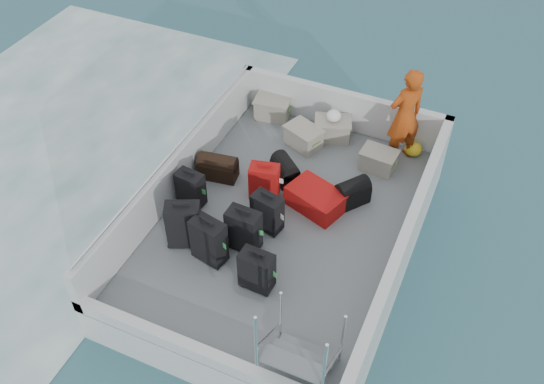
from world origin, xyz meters
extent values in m
plane|color=#163E4F|center=(0.00, 0.00, 0.00)|extent=(160.00, 160.00, 0.00)
plane|color=white|center=(-4.80, 0.00, 0.00)|extent=(10.00, 10.00, 0.00)
cube|color=silver|center=(0.00, 0.00, 0.30)|extent=(3.60, 5.00, 0.60)
cube|color=slate|center=(0.00, 0.00, 0.61)|extent=(3.30, 4.70, 0.02)
cube|color=#B7BCBC|center=(-1.73, 0.00, 0.97)|extent=(0.14, 5.00, 0.70)
cube|color=#B7BCBC|center=(1.73, 0.00, 0.97)|extent=(0.14, 5.00, 0.70)
cube|color=#B7BCBC|center=(0.00, 2.43, 0.97)|extent=(3.60, 0.14, 0.70)
cube|color=#B7BCBC|center=(0.00, -2.43, 0.72)|extent=(3.60, 0.14, 0.20)
cylinder|color=silver|center=(-1.73, 0.00, 1.37)|extent=(0.04, 4.80, 0.04)
cube|color=black|center=(-1.08, -0.94, 0.98)|extent=(0.53, 0.43, 0.72)
cube|color=black|center=(-1.39, -0.23, 0.91)|extent=(0.42, 0.29, 0.58)
cube|color=black|center=(-0.64, -1.05, 0.97)|extent=(0.50, 0.35, 0.69)
cube|color=black|center=(-0.31, -0.67, 0.95)|extent=(0.46, 0.28, 0.66)
cube|color=#AF120D|center=(-0.47, 0.33, 0.92)|extent=(0.47, 0.35, 0.59)
cube|color=black|center=(0.13, -1.21, 0.92)|extent=(0.44, 0.27, 0.60)
cube|color=black|center=(-0.17, -0.22, 0.92)|extent=(0.47, 0.33, 0.60)
cube|color=#AF120D|center=(0.31, 0.45, 0.78)|extent=(0.93, 0.76, 0.32)
cube|color=gray|center=(-1.16, 2.20, 0.79)|extent=(0.61, 0.47, 0.34)
cube|color=gray|center=(-0.38, 1.68, 0.78)|extent=(0.65, 0.56, 0.33)
cube|color=gray|center=(-0.02, 2.06, 0.79)|extent=(0.65, 0.55, 0.34)
cube|color=gray|center=(0.89, 1.64, 0.77)|extent=(0.54, 0.39, 0.31)
ellipsoid|color=yellow|center=(1.31, 2.20, 0.73)|extent=(0.28, 0.26, 0.22)
ellipsoid|color=white|center=(-0.02, 2.06, 1.05)|extent=(0.24, 0.24, 0.18)
imported|color=#EE5816|center=(1.10, 2.06, 1.43)|extent=(0.69, 0.70, 1.62)
camera|label=1|loc=(2.28, -5.52, 7.00)|focal=40.00mm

